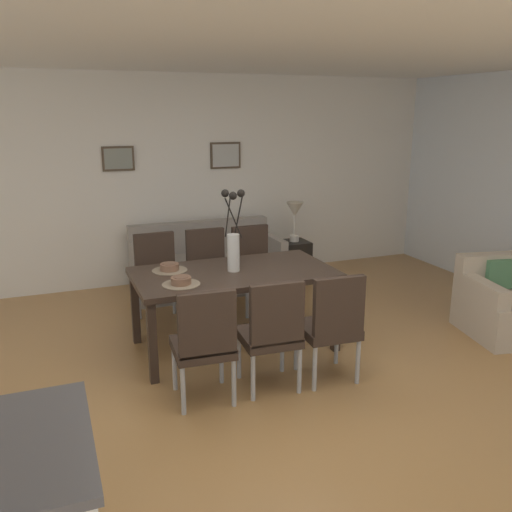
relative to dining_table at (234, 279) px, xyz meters
The scene contains 21 objects.
ground_plane 1.15m from the dining_table, 91.01° to the right, with size 9.00×9.00×0.00m, color #A87A47.
back_wall_panel 2.40m from the dining_table, 90.41° to the left, with size 9.00×0.10×2.60m, color white.
ceiling_panel 2.05m from the dining_table, 91.76° to the right, with size 9.00×7.20×0.08m, color white.
dining_table is the anchor object (origin of this frame).
dining_chair_near_left 1.05m from the dining_table, 121.25° to the right, with size 0.47×0.47×0.92m.
dining_chair_near_right 1.07m from the dining_table, 119.25° to the left, with size 0.46×0.46×0.92m.
dining_chair_far_left 0.90m from the dining_table, 89.78° to the right, with size 0.47×0.47×0.92m.
dining_chair_far_right 0.93m from the dining_table, 88.18° to the left, with size 0.45×0.45×0.92m.
dining_chair_mid_left 1.06m from the dining_table, 61.16° to the right, with size 0.46×0.46×0.92m.
dining_chair_mid_right 1.06m from the dining_table, 58.80° to the left, with size 0.45×0.45×0.92m.
centerpiece_vase 0.36m from the dining_table, 55.35° to the left, with size 0.21×0.23×0.73m.
placemat_near_left 0.59m from the dining_table, 157.98° to the right, with size 0.32×0.32×0.01m, color #7F705B.
bowl_near_left 0.59m from the dining_table, 157.98° to the right, with size 0.17×0.17×0.07m.
placemat_near_right 0.59m from the dining_table, 157.98° to the left, with size 0.32×0.32×0.01m, color #7F705B.
bowl_near_right 0.59m from the dining_table, 157.98° to the left, with size 0.17×0.17×0.07m.
sofa 1.82m from the dining_table, 81.90° to the left, with size 1.79×0.84×0.80m.
side_table 2.22m from the dining_table, 49.98° to the left, with size 0.36×0.36×0.52m, color black.
table_lamp 2.20m from the dining_table, 49.98° to the left, with size 0.22×0.22×0.51m.
armchair 2.73m from the dining_table, 14.79° to the right, with size 0.94×0.94×0.75m.
framed_picture_left 2.52m from the dining_table, 106.80° to the left, with size 0.38×0.03×0.29m.
framed_picture_center 2.52m from the dining_table, 73.20° to the left, with size 0.40×0.03×0.33m.
Camera 1 is at (-1.50, -3.49, 2.14)m, focal length 37.75 mm.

